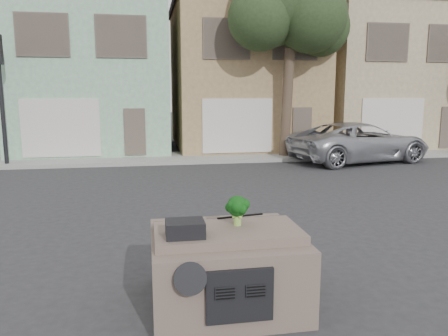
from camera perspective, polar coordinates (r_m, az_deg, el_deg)
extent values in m
plane|color=#303033|center=(9.11, -3.15, -8.73)|extent=(120.00, 120.00, 0.00)
cube|color=gray|center=(19.31, -6.87, 1.31)|extent=(40.00, 3.00, 0.15)
cube|color=#91BB9C|center=(23.23, -16.46, 11.55)|extent=(7.20, 8.20, 7.55)
cube|color=#A18258|center=(23.63, 2.32, 11.90)|extent=(7.20, 8.20, 7.55)
cube|color=tan|center=(26.27, 18.85, 11.18)|extent=(7.20, 8.20, 7.55)
imported|color=#ABACB3|center=(19.46, 17.18, 0.79)|extent=(6.48, 3.95, 1.68)
cube|color=black|center=(18.90, -27.12, 7.68)|extent=(0.40, 0.40, 5.10)
cube|color=#27391D|center=(19.39, 8.35, 13.68)|extent=(4.40, 4.00, 8.50)
cube|color=#6B584E|center=(6.13, 0.24, -12.53)|extent=(2.00, 1.80, 1.12)
cube|color=black|center=(5.51, -5.11, -7.88)|extent=(0.48, 0.38, 0.20)
cube|color=black|center=(6.35, 2.13, -6.29)|extent=(0.69, 0.15, 0.02)
cube|color=#0C360D|center=(5.90, 1.77, -5.53)|extent=(0.45, 0.45, 0.42)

